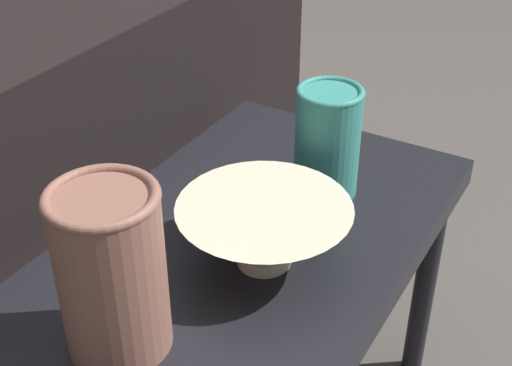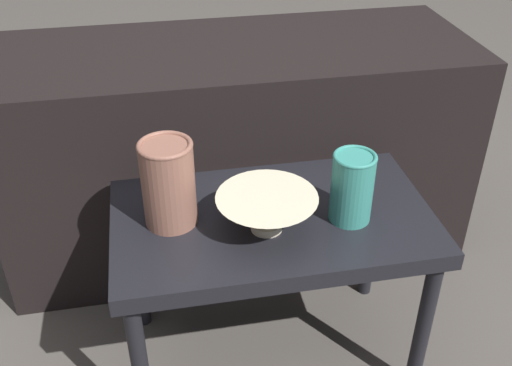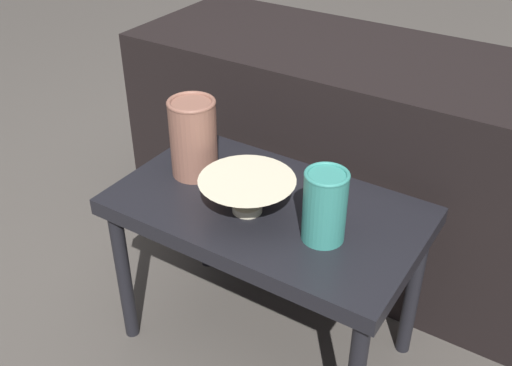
# 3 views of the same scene
# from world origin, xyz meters

# --- Properties ---
(ground_plane) EXTENTS (8.00, 8.00, 0.00)m
(ground_plane) POSITION_xyz_m (0.00, 0.00, 0.00)
(ground_plane) COLOR #4C4742
(table) EXTENTS (0.70, 0.41, 0.44)m
(table) POSITION_xyz_m (0.00, 0.00, 0.39)
(table) COLOR black
(table) RESTS_ON ground_plane
(couch_backdrop) EXTENTS (1.33, 0.50, 0.64)m
(couch_backdrop) POSITION_xyz_m (0.00, 0.51, 0.32)
(couch_backdrop) COLOR black
(couch_backdrop) RESTS_ON ground_plane
(bowl) EXTENTS (0.21, 0.21, 0.08)m
(bowl) POSITION_xyz_m (-0.02, -0.05, 0.49)
(bowl) COLOR beige
(bowl) RESTS_ON table
(vase_textured_left) EXTENTS (0.11, 0.11, 0.19)m
(vase_textured_left) POSITION_xyz_m (-0.22, 0.02, 0.54)
(vase_textured_left) COLOR brown
(vase_textured_left) RESTS_ON table
(vase_colorful_right) EXTENTS (0.09, 0.09, 0.16)m
(vase_colorful_right) POSITION_xyz_m (0.16, -0.04, 0.52)
(vase_colorful_right) COLOR teal
(vase_colorful_right) RESTS_ON table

